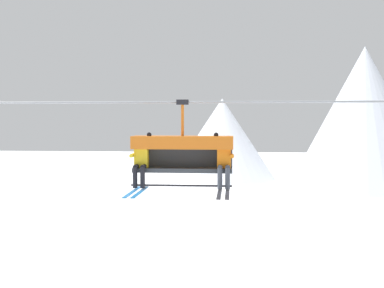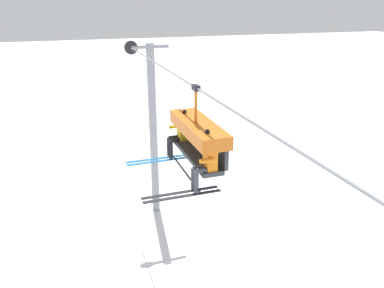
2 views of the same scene
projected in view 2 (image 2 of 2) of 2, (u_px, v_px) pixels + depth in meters
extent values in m
cylinder|color=gray|center=(153.00, 133.00, 17.03)|extent=(0.36, 0.36, 7.96)
cylinder|color=gray|center=(150.00, 47.00, 15.66)|extent=(0.16, 1.60, 0.16)
cylinder|color=black|center=(131.00, 48.00, 15.42)|extent=(0.08, 0.56, 0.56)
cylinder|color=gray|center=(206.00, 94.00, 7.70)|extent=(19.45, 0.05, 0.05)
cube|color=#33383D|center=(196.00, 155.00, 8.80)|extent=(2.34, 0.48, 0.10)
cube|color=#33383D|center=(207.00, 142.00, 8.79)|extent=(2.34, 0.08, 0.45)
cube|color=#D16619|center=(198.00, 128.00, 8.59)|extent=(2.38, 0.68, 0.30)
cylinder|color=black|center=(183.00, 169.00, 8.82)|extent=(2.34, 0.04, 0.04)
cylinder|color=#D16619|center=(196.00, 106.00, 8.38)|extent=(0.07, 0.07, 0.75)
cube|color=black|center=(196.00, 88.00, 8.23)|extent=(0.28, 0.12, 0.12)
cube|color=yellow|center=(182.00, 130.00, 9.55)|extent=(0.32, 0.22, 0.52)
sphere|color=maroon|center=(182.00, 116.00, 9.42)|extent=(0.22, 0.22, 0.22)
ellipsoid|color=black|center=(178.00, 117.00, 9.39)|extent=(0.17, 0.04, 0.08)
cylinder|color=black|center=(175.00, 137.00, 9.66)|extent=(0.11, 0.34, 0.11)
cylinder|color=black|center=(177.00, 140.00, 9.50)|extent=(0.11, 0.34, 0.11)
cylinder|color=black|center=(169.00, 147.00, 9.69)|extent=(0.11, 0.11, 0.48)
cylinder|color=black|center=(171.00, 149.00, 9.54)|extent=(0.11, 0.11, 0.48)
cube|color=#1E6BB2|center=(158.00, 158.00, 9.71)|extent=(0.09, 1.70, 0.02)
cube|color=#1E6BB2|center=(160.00, 161.00, 9.55)|extent=(0.09, 1.70, 0.02)
cylinder|color=yellow|center=(175.00, 127.00, 9.66)|extent=(0.09, 0.30, 0.09)
cylinder|color=yellow|center=(184.00, 119.00, 9.26)|extent=(0.09, 0.09, 0.30)
sphere|color=black|center=(184.00, 112.00, 9.20)|extent=(0.11, 0.11, 0.11)
cube|color=orange|center=(210.00, 158.00, 7.82)|extent=(0.32, 0.22, 0.52)
sphere|color=#284C93|center=(210.00, 142.00, 7.69)|extent=(0.22, 0.22, 0.22)
ellipsoid|color=black|center=(206.00, 142.00, 7.66)|extent=(0.17, 0.04, 0.08)
cylinder|color=#3D424C|center=(201.00, 167.00, 7.93)|extent=(0.11, 0.34, 0.11)
cylinder|color=#3D424C|center=(204.00, 170.00, 7.77)|extent=(0.11, 0.34, 0.11)
cylinder|color=#3D424C|center=(193.00, 178.00, 7.96)|extent=(0.11, 0.11, 0.48)
cylinder|color=#3D424C|center=(196.00, 182.00, 7.80)|extent=(0.11, 0.11, 0.48)
cube|color=#232328|center=(180.00, 193.00, 7.97)|extent=(0.09, 1.70, 0.02)
cube|color=#232328|center=(183.00, 196.00, 7.82)|extent=(0.09, 1.70, 0.02)
cylinder|color=orange|center=(207.00, 139.00, 7.86)|extent=(0.09, 0.09, 0.30)
sphere|color=black|center=(207.00, 132.00, 7.80)|extent=(0.11, 0.11, 0.11)
cylinder|color=orange|center=(207.00, 160.00, 7.60)|extent=(0.09, 0.30, 0.09)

